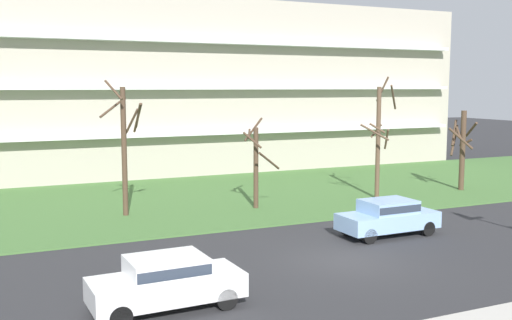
{
  "coord_description": "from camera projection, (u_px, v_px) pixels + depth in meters",
  "views": [
    {
      "loc": [
        -12.05,
        -18.34,
        6.42
      ],
      "look_at": [
        -1.0,
        6.0,
        3.15
      ],
      "focal_mm": 42.18,
      "sensor_mm": 36.0,
      "label": 1
    }
  ],
  "objects": [
    {
      "name": "sedan_white_near_left",
      "position": [
        166.0,
        280.0,
        17.32
      ],
      "size": [
        4.46,
        1.95,
        1.57
      ],
      "rotation": [
        0.0,
        0.0,
        0.03
      ],
      "color": "white",
      "rests_on": "ground"
    },
    {
      "name": "tree_right",
      "position": [
        379.0,
        138.0,
        33.94
      ],
      "size": [
        2.37,
        1.71,
        6.99
      ],
      "color": "brown",
      "rests_on": "ground"
    },
    {
      "name": "tree_left",
      "position": [
        125.0,
        144.0,
        29.46
      ],
      "size": [
        1.94,
        1.96,
        6.75
      ],
      "color": "#4C3828",
      "rests_on": "ground"
    },
    {
      "name": "sedan_blue_center_left",
      "position": [
        388.0,
        216.0,
        25.97
      ],
      "size": [
        4.43,
        1.89,
        1.57
      ],
      "rotation": [
        0.0,
        0.0,
        3.16
      ],
      "color": "#8CB2E0",
      "rests_on": "ground"
    },
    {
      "name": "ground",
      "position": [
        347.0,
        261.0,
        22.3
      ],
      "size": [
        160.0,
        160.0,
        0.0
      ],
      "primitive_type": "plane",
      "color": "#2D2D30"
    },
    {
      "name": "tree_center",
      "position": [
        256.0,
        164.0,
        31.35
      ],
      "size": [
        1.97,
        1.81,
        4.82
      ],
      "color": "#4C3828",
      "rests_on": "ground"
    },
    {
      "name": "grass_lawn_strip",
      "position": [
        215.0,
        197.0,
        34.95
      ],
      "size": [
        80.0,
        16.0,
        0.08
      ],
      "primitive_type": "cube",
      "color": "#477238",
      "rests_on": "ground"
    },
    {
      "name": "apartment_building",
      "position": [
        151.0,
        88.0,
        46.84
      ],
      "size": [
        48.88,
        12.95,
        12.7
      ],
      "color": "#B2A899",
      "rests_on": "ground"
    },
    {
      "name": "tree_far_right",
      "position": [
        462.0,
        147.0,
        36.93
      ],
      "size": [
        1.8,
        1.91,
        4.97
      ],
      "color": "#4C3828",
      "rests_on": "ground"
    }
  ]
}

